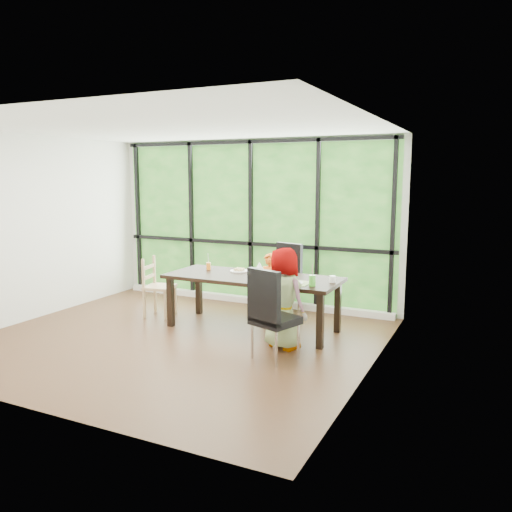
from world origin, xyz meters
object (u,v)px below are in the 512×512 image
object	(u,v)px
chair_interior_leather	(275,314)
tissue_box	(259,275)
orange_cup	(209,266)
green_cup	(312,281)
chair_end_beech	(160,287)
dining_table	(253,303)
plate_far	(239,271)
chair_window_leather	(282,279)
plate_near	(293,283)
child_toddler	(269,286)
white_mug	(333,279)
child_older	(286,298)

from	to	relation	value
chair_interior_leather	tissue_box	xyz separation A→B (m)	(-0.58, 0.80, 0.27)
orange_cup	tissue_box	size ratio (longest dim) A/B	0.73
green_cup	chair_interior_leather	bearing A→B (deg)	-106.82
chair_end_beech	orange_cup	world-z (taller)	chair_end_beech
dining_table	chair_end_beech	xyz separation A→B (m)	(-1.56, -0.00, 0.08)
plate_far	tissue_box	distance (m)	0.60
chair_window_leather	dining_table	bearing A→B (deg)	-79.10
chair_interior_leather	plate_near	size ratio (longest dim) A/B	3.97
dining_table	chair_end_beech	distance (m)	1.56
chair_window_leather	chair_interior_leather	world-z (taller)	same
chair_interior_leather	orange_cup	world-z (taller)	chair_interior_leather
chair_window_leather	green_cup	xyz separation A→B (m)	(0.90, -1.17, 0.28)
child_toddler	plate_near	xyz separation A→B (m)	(0.67, -0.78, 0.27)
child_toddler	green_cup	bearing A→B (deg)	-29.40
white_mug	child_toddler	bearing A→B (deg)	155.79
plate_far	orange_cup	size ratio (longest dim) A/B	2.57
child_older	orange_cup	world-z (taller)	child_older
chair_end_beech	green_cup	xyz separation A→B (m)	(2.51, -0.25, 0.37)
chair_window_leather	chair_interior_leather	size ratio (longest dim) A/B	1.00
chair_window_leather	plate_far	world-z (taller)	chair_window_leather
chair_window_leather	child_toddler	bearing A→B (deg)	-84.14
chair_interior_leather	orange_cup	size ratio (longest dim) A/B	10.56
green_cup	chair_window_leather	bearing A→B (deg)	127.47
dining_table	chair_window_leather	distance (m)	0.94
dining_table	chair_interior_leather	xyz separation A→B (m)	(0.74, -0.93, 0.17)
dining_table	white_mug	xyz separation A→B (m)	(1.11, 0.07, 0.42)
plate_near	green_cup	xyz separation A→B (m)	(0.28, -0.04, 0.06)
green_cup	tissue_box	size ratio (longest dim) A/B	0.98
dining_table	plate_far	distance (m)	0.54
plate_far	dining_table	bearing A→B (deg)	-34.14
chair_window_leather	green_cup	size ratio (longest dim) A/B	7.87
plate_near	tissue_box	bearing A→B (deg)	171.74
child_toddler	white_mug	bearing A→B (deg)	-12.69
child_toddler	chair_end_beech	bearing A→B (deg)	-148.36
chair_window_leather	child_toddler	xyz separation A→B (m)	(-0.05, -0.35, -0.05)
green_cup	tissue_box	xyz separation A→B (m)	(-0.78, 0.12, -0.01)
orange_cup	child_toddler	bearing A→B (deg)	26.18
plate_far	white_mug	xyz separation A→B (m)	(1.43, -0.15, 0.03)
white_mug	tissue_box	world-z (taller)	tissue_box
dining_table	orange_cup	xyz separation A→B (m)	(-0.80, 0.18, 0.43)
child_toddler	child_older	bearing A→B (deg)	-45.68
white_mug	chair_window_leather	bearing A→B (deg)	141.33
chair_end_beech	child_toddler	bearing A→B (deg)	-80.22
chair_interior_leather	chair_end_beech	distance (m)	2.49
child_older	orange_cup	xyz separation A→B (m)	(-1.51, 0.71, 0.17)
dining_table	plate_far	xyz separation A→B (m)	(-0.32, 0.22, 0.38)
chair_interior_leather	child_older	bearing A→B (deg)	-65.97
chair_window_leather	chair_interior_leather	distance (m)	1.98
orange_cup	dining_table	bearing A→B (deg)	-12.31
orange_cup	green_cup	xyz separation A→B (m)	(1.75, -0.43, 0.02)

